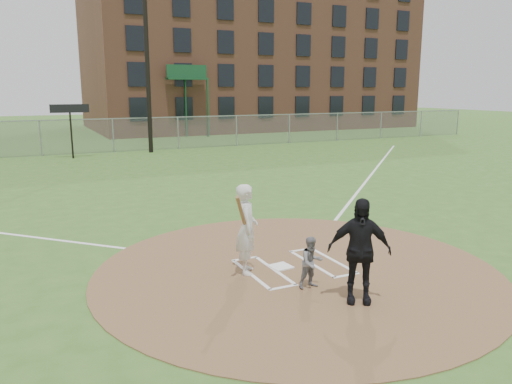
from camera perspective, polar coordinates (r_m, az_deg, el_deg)
name	(u,v)px	position (r m, az deg, el deg)	size (l,w,h in m)	color
ground	(297,270)	(10.62, 4.66, -8.88)	(140.00, 140.00, 0.00)	#355F20
dirt_circle	(297,270)	(10.62, 4.66, -8.83)	(8.40, 8.40, 0.02)	brown
home_plate	(281,267)	(10.70, 2.86, -8.51)	(0.42, 0.42, 0.03)	white
foul_line_first	(372,174)	(22.80, 13.07, 2.00)	(0.10, 24.00, 0.01)	white
catcher	(312,262)	(9.55, 6.37, -8.01)	(0.49, 0.38, 1.00)	slate
umpire	(359,250)	(8.94, 11.71, -6.56)	(1.10, 0.46, 1.88)	black
batters_boxes	(293,267)	(10.74, 4.26, -8.50)	(2.08, 1.88, 0.01)	white
batter_at_plate	(247,229)	(10.12, -1.07, -4.23)	(0.84, 1.05, 1.85)	silver
outfield_fence	(113,135)	(31.13, -16.01, 6.25)	(56.08, 0.08, 2.03)	slate
brick_warehouse	(247,50)	(51.22, -1.02, 15.92)	(30.00, 17.17, 15.00)	brown
light_pole	(146,38)	(30.55, -12.44, 16.85)	(1.20, 0.30, 12.22)	black
scoreboard_sign	(70,114)	(28.94, -20.49, 8.32)	(2.00, 0.10, 2.93)	black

